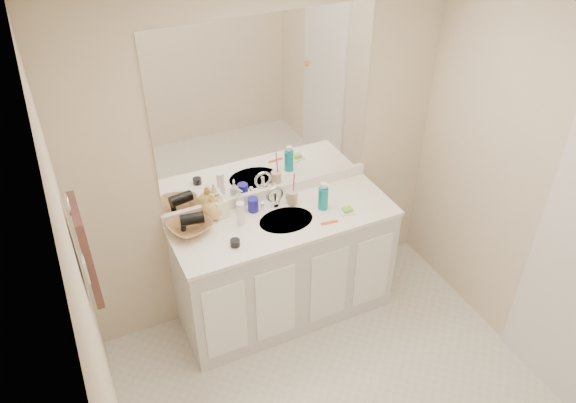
# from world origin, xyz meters

# --- Properties ---
(ceiling) EXTENTS (2.60, 2.60, 0.02)m
(ceiling) POSITION_xyz_m (0.00, 0.00, 2.40)
(ceiling) COLOR white
(ceiling) RESTS_ON wall_back
(wall_back) EXTENTS (2.60, 0.02, 2.40)m
(wall_back) POSITION_xyz_m (0.00, 1.30, 1.20)
(wall_back) COLOR beige
(wall_back) RESTS_ON floor
(wall_left) EXTENTS (0.02, 2.60, 2.40)m
(wall_left) POSITION_xyz_m (-1.30, 0.00, 1.20)
(wall_left) COLOR beige
(wall_left) RESTS_ON floor
(wall_right) EXTENTS (0.02, 2.60, 2.40)m
(wall_right) POSITION_xyz_m (1.30, 0.00, 1.20)
(wall_right) COLOR beige
(wall_right) RESTS_ON floor
(vanity_cabinet) EXTENTS (1.50, 0.55, 0.85)m
(vanity_cabinet) POSITION_xyz_m (0.00, 1.02, 0.42)
(vanity_cabinet) COLOR silver
(vanity_cabinet) RESTS_ON floor
(countertop) EXTENTS (1.52, 0.57, 0.03)m
(countertop) POSITION_xyz_m (0.00, 1.02, 0.86)
(countertop) COLOR white
(countertop) RESTS_ON vanity_cabinet
(backsplash) EXTENTS (1.52, 0.03, 0.08)m
(backsplash) POSITION_xyz_m (0.00, 1.29, 0.92)
(backsplash) COLOR white
(backsplash) RESTS_ON countertop
(sink_basin) EXTENTS (0.37, 0.37, 0.02)m
(sink_basin) POSITION_xyz_m (0.00, 1.00, 0.87)
(sink_basin) COLOR #B9ADA2
(sink_basin) RESTS_ON countertop
(faucet) EXTENTS (0.02, 0.02, 0.11)m
(faucet) POSITION_xyz_m (0.00, 1.18, 0.94)
(faucet) COLOR silver
(faucet) RESTS_ON countertop
(mirror) EXTENTS (1.48, 0.01, 1.20)m
(mirror) POSITION_xyz_m (0.00, 1.29, 1.56)
(mirror) COLOR white
(mirror) RESTS_ON wall_back
(blue_mug) EXTENTS (0.08, 0.08, 0.10)m
(blue_mug) POSITION_xyz_m (-0.16, 1.19, 0.93)
(blue_mug) COLOR #1C1594
(blue_mug) RESTS_ON countertop
(tan_cup) EXTENTS (0.09, 0.09, 0.10)m
(tan_cup) POSITION_xyz_m (0.12, 1.15, 0.93)
(tan_cup) COLOR #D0B292
(tan_cup) RESTS_ON countertop
(toothbrush) EXTENTS (0.01, 0.04, 0.21)m
(toothbrush) POSITION_xyz_m (0.13, 1.15, 1.03)
(toothbrush) COLOR #EC3EA9
(toothbrush) RESTS_ON tan_cup
(mouthwash_bottle) EXTENTS (0.08, 0.08, 0.16)m
(mouthwash_bottle) POSITION_xyz_m (0.28, 1.02, 0.96)
(mouthwash_bottle) COLOR #0C8893
(mouthwash_bottle) RESTS_ON countertop
(soap_dish) EXTENTS (0.12, 0.11, 0.01)m
(soap_dish) POSITION_xyz_m (0.41, 0.90, 0.89)
(soap_dish) COLOR white
(soap_dish) RESTS_ON countertop
(green_soap) EXTENTS (0.07, 0.05, 0.02)m
(green_soap) POSITION_xyz_m (0.41, 0.90, 0.90)
(green_soap) COLOR #80D935
(green_soap) RESTS_ON soap_dish
(orange_comb) EXTENTS (0.12, 0.04, 0.00)m
(orange_comb) POSITION_xyz_m (0.24, 0.86, 0.88)
(orange_comb) COLOR #E15217
(orange_comb) RESTS_ON countertop
(dark_jar) EXTENTS (0.08, 0.08, 0.04)m
(dark_jar) POSITION_xyz_m (-0.40, 0.90, 0.90)
(dark_jar) COLOR black
(dark_jar) RESTS_ON countertop
(extra_white_bottle) EXTENTS (0.05, 0.05, 0.17)m
(extra_white_bottle) POSITION_xyz_m (-0.28, 1.10, 0.96)
(extra_white_bottle) COLOR white
(extra_white_bottle) RESTS_ON countertop
(soap_bottle_white) EXTENTS (0.08, 0.08, 0.17)m
(soap_bottle_white) POSITION_xyz_m (-0.23, 1.24, 0.96)
(soap_bottle_white) COLOR silver
(soap_bottle_white) RESTS_ON countertop
(soap_bottle_cream) EXTENTS (0.10, 0.10, 0.19)m
(soap_bottle_cream) POSITION_xyz_m (-0.37, 1.23, 0.98)
(soap_bottle_cream) COLOR #FFFCCF
(soap_bottle_cream) RESTS_ON countertop
(soap_bottle_yellow) EXTENTS (0.18, 0.18, 0.19)m
(soap_bottle_yellow) POSITION_xyz_m (-0.42, 1.24, 0.97)
(soap_bottle_yellow) COLOR #E5B559
(soap_bottle_yellow) RESTS_ON countertop
(wicker_basket) EXTENTS (0.34, 0.34, 0.07)m
(wicker_basket) POSITION_xyz_m (-0.61, 1.17, 0.91)
(wicker_basket) COLOR #99683E
(wicker_basket) RESTS_ON countertop
(hair_dryer) EXTENTS (0.16, 0.10, 0.08)m
(hair_dryer) POSITION_xyz_m (-0.59, 1.17, 0.97)
(hair_dryer) COLOR black
(hair_dryer) RESTS_ON wicker_basket
(towel_ring) EXTENTS (0.01, 0.11, 0.11)m
(towel_ring) POSITION_xyz_m (-1.27, 0.77, 1.55)
(towel_ring) COLOR silver
(towel_ring) RESTS_ON wall_left
(hand_towel) EXTENTS (0.04, 0.32, 0.55)m
(hand_towel) POSITION_xyz_m (-1.25, 0.77, 1.25)
(hand_towel) COLOR #39211E
(hand_towel) RESTS_ON towel_ring
(switch_plate) EXTENTS (0.01, 0.08, 0.13)m
(switch_plate) POSITION_xyz_m (-1.27, 0.57, 1.30)
(switch_plate) COLOR silver
(switch_plate) RESTS_ON wall_left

